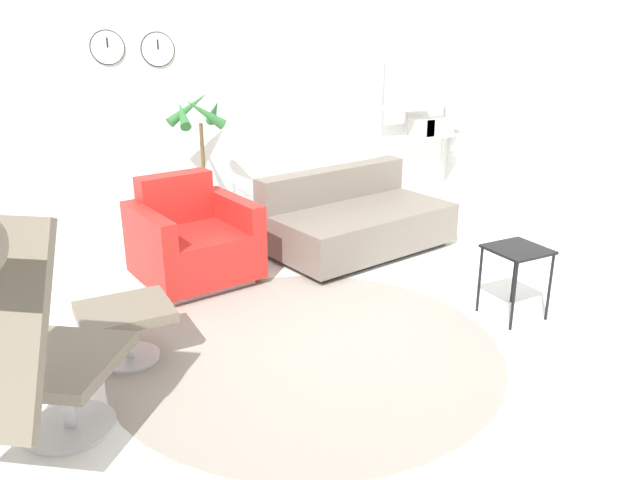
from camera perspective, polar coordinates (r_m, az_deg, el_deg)
The scene contains 10 objects.
ground_plane at distance 4.22m, azimuth 0.02°, elevation -7.67°, with size 12.00×12.00×0.00m, color white.
wall_back at distance 6.41m, azimuth -12.30°, elevation 14.25°, with size 12.00×0.09×2.80m.
round_rug at distance 3.90m, azimuth -1.14°, elevation -10.02°, with size 2.39×2.39×0.01m.
lounge_chair at distance 2.89m, azimuth -26.78°, elevation -7.37°, with size 1.01×1.13×1.29m.
ottoman at distance 3.87m, azimuth -17.38°, elevation -6.94°, with size 0.53×0.45×0.34m.
armchair_red at distance 4.92m, azimuth -11.58°, elevation -0.32°, with size 0.93×0.90×0.80m.
couch_low at distance 5.51m, azimuth 3.19°, elevation 1.66°, with size 1.71×1.18×0.68m.
side_table at distance 4.38m, azimuth 17.56°, elevation -1.55°, with size 0.36×0.36×0.49m.
potted_plant at distance 6.04m, azimuth -10.65°, elevation 5.56°, with size 0.48×0.53×1.32m.
shelf_unit at distance 7.38m, azimuth 9.49°, elevation 10.97°, with size 0.99×0.28×1.75m.
Camera 1 is at (-1.77, -3.32, 1.91)m, focal length 35.00 mm.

